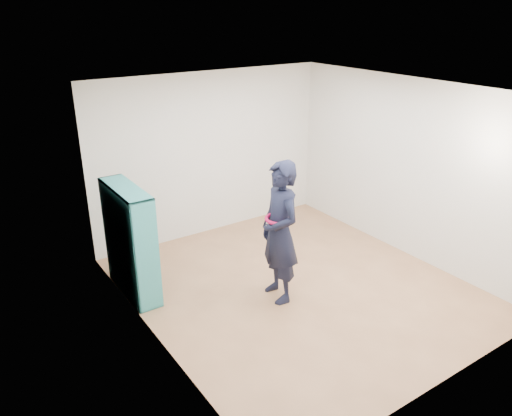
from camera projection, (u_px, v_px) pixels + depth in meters
floor at (297, 287)px, 6.70m from camera, size 4.50×4.50×0.00m
ceiling at (304, 91)px, 5.71m from camera, size 4.50×4.50×0.00m
wall_left at (149, 235)px, 5.16m from camera, size 0.02×4.50×2.60m
wall_right at (407, 169)px, 7.24m from camera, size 0.02×4.50×2.60m
wall_back at (211, 154)px, 7.92m from camera, size 4.00×0.02×2.60m
wall_front at (457, 271)px, 4.48m from camera, size 4.00×0.02×2.60m
bookshelf at (129, 243)px, 6.31m from camera, size 0.32×1.09×1.45m
person at (280, 232)px, 6.13m from camera, size 0.53×0.72×1.83m
smartphone at (268, 223)px, 6.10m from camera, size 0.02×0.09×0.12m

